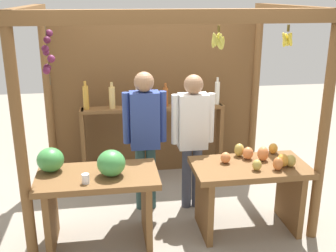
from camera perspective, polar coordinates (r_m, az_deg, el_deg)
name	(u,v)px	position (r m, az deg, el deg)	size (l,w,h in m)	color
ground_plane	(166,202)	(4.98, -0.33, -10.54)	(12.00, 12.00, 0.00)	gray
market_stall	(160,86)	(4.90, -1.09, 5.60)	(2.89, 1.97, 2.26)	brown
fruit_counter_left	(94,186)	(4.06, -10.26, -8.20)	(1.21, 0.64, 0.99)	brown
fruit_counter_right	(250,181)	(4.31, 11.42, -7.50)	(1.16, 0.64, 0.89)	brown
bottle_shelf_unit	(152,122)	(5.30, -2.28, 0.61)	(1.85, 0.22, 1.36)	brown
vendor_man	(145,130)	(4.49, -3.25, -0.50)	(0.48, 0.22, 1.60)	#2A4845
vendor_woman	(193,131)	(4.53, 3.46, -0.66)	(0.48, 0.21, 1.56)	#3C4051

